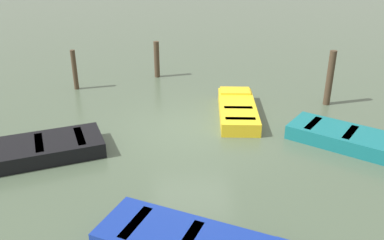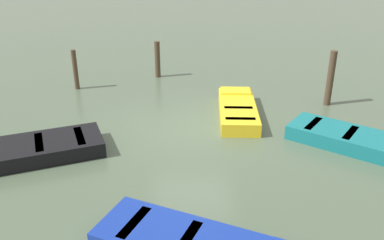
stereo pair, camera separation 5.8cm
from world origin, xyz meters
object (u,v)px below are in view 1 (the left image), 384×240
object	(u,v)px
rowboat_teal	(361,141)
mooring_piling_mid_left	(75,70)
mooring_piling_far_right	(157,59)
rowboat_yellow	(237,110)
mooring_piling_mid_right	(330,78)
rowboat_black	(27,151)

from	to	relation	value
rowboat_teal	mooring_piling_mid_left	world-z (taller)	mooring_piling_mid_left
mooring_piling_far_right	rowboat_yellow	bearing A→B (deg)	-146.95
rowboat_yellow	mooring_piling_far_right	bearing A→B (deg)	37.05
rowboat_yellow	mooring_piling_mid_right	bearing A→B (deg)	-70.53
rowboat_teal	mooring_piling_far_right	xyz separation A→B (m)	(6.53, 5.74, 0.52)
rowboat_yellow	mooring_piling_mid_left	xyz separation A→B (m)	(2.81, 5.72, 0.53)
rowboat_yellow	mooring_piling_mid_right	distance (m)	3.40
rowboat_teal	mooring_piling_mid_right	xyz separation A→B (m)	(3.23, -0.19, 0.72)
rowboat_yellow	mooring_piling_mid_right	world-z (taller)	mooring_piling_mid_right
rowboat_teal	rowboat_black	bearing A→B (deg)	-141.07
rowboat_yellow	mooring_piling_mid_left	distance (m)	6.40
rowboat_teal	mooring_piling_far_right	size ratio (longest dim) A/B	2.57
mooring_piling_far_right	mooring_piling_mid_right	distance (m)	6.79
rowboat_teal	mooring_piling_mid_left	size ratio (longest dim) A/B	2.52
mooring_piling_mid_right	rowboat_black	bearing A→B (deg)	110.85
rowboat_teal	rowboat_yellow	world-z (taller)	same
rowboat_black	rowboat_yellow	size ratio (longest dim) A/B	1.26
mooring_piling_far_right	rowboat_black	bearing A→B (deg)	155.48
mooring_piling_mid_right	mooring_piling_far_right	bearing A→B (deg)	60.90
rowboat_teal	mooring_piling_mid_left	distance (m)	10.16
rowboat_teal	rowboat_yellow	size ratio (longest dim) A/B	1.19
rowboat_teal	mooring_piling_far_right	bearing A→B (deg)	168.98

